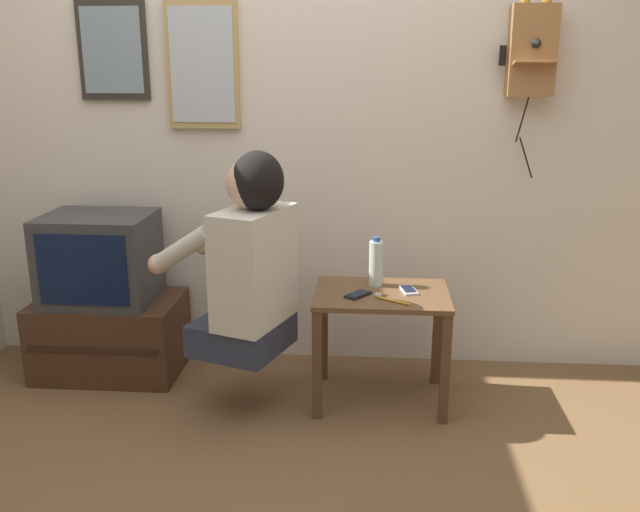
% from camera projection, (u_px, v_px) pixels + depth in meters
% --- Properties ---
extents(ground_plane, '(14.00, 14.00, 0.00)m').
position_uv_depth(ground_plane, '(267.00, 466.00, 2.62)').
color(ground_plane, brown).
extents(wall_back, '(6.80, 0.05, 2.55)m').
position_uv_depth(wall_back, '(295.00, 112.00, 3.30)').
color(wall_back, beige).
rests_on(wall_back, ground_plane).
extents(side_table, '(0.60, 0.44, 0.52)m').
position_uv_depth(side_table, '(381.00, 314.00, 3.03)').
color(side_table, brown).
rests_on(side_table, ground_plane).
extents(person, '(0.62, 0.55, 0.88)m').
position_uv_depth(person, '(249.00, 260.00, 2.87)').
color(person, '#2D3347').
rests_on(person, ground_plane).
extents(tv_stand, '(0.70, 0.46, 0.38)m').
position_uv_depth(tv_stand, '(111.00, 335.00, 3.39)').
color(tv_stand, '#422819').
rests_on(tv_stand, ground_plane).
extents(television, '(0.51, 0.41, 0.43)m').
position_uv_depth(television, '(100.00, 258.00, 3.27)').
color(television, '#38383A').
rests_on(television, tv_stand).
extents(wall_phone_antique, '(0.25, 0.19, 0.82)m').
position_uv_depth(wall_phone_antique, '(532.00, 50.00, 3.06)').
color(wall_phone_antique, '#9E6B3D').
extents(framed_picture, '(0.34, 0.03, 0.47)m').
position_uv_depth(framed_picture, '(113.00, 50.00, 3.25)').
color(framed_picture, '#2D2823').
extents(wall_mirror, '(0.35, 0.03, 0.59)m').
position_uv_depth(wall_mirror, '(203.00, 65.00, 3.23)').
color(wall_mirror, tan).
extents(cell_phone_held, '(0.12, 0.14, 0.01)m').
position_uv_depth(cell_phone_held, '(358.00, 294.00, 2.96)').
color(cell_phone_held, black).
rests_on(cell_phone_held, side_table).
extents(cell_phone_spare, '(0.09, 0.13, 0.01)m').
position_uv_depth(cell_phone_spare, '(408.00, 290.00, 3.01)').
color(cell_phone_spare, silver).
rests_on(cell_phone_spare, side_table).
extents(water_bottle, '(0.06, 0.06, 0.23)m').
position_uv_depth(water_bottle, '(376.00, 263.00, 3.07)').
color(water_bottle, silver).
rests_on(water_bottle, side_table).
extents(toothbrush, '(0.15, 0.10, 0.02)m').
position_uv_depth(toothbrush, '(390.00, 300.00, 2.89)').
color(toothbrush, orange).
rests_on(toothbrush, side_table).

